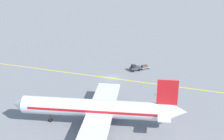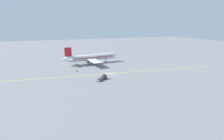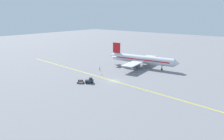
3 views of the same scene
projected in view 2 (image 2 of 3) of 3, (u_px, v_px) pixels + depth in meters
name	position (u px, v px, depth m)	size (l,w,h in m)	color
ground_plane	(110.00, 74.00, 85.36)	(400.00, 400.00, 0.00)	slate
apron_yellow_centreline	(110.00, 74.00, 85.36)	(0.40, 120.00, 0.01)	yellow
airplane_at_gate	(91.00, 57.00, 106.10)	(28.43, 35.53, 10.60)	silver
baggage_tug_dark	(104.00, 77.00, 76.68)	(3.07, 3.27, 2.11)	#333842
baggage_cart_trailing	(100.00, 79.00, 73.97)	(2.74, 2.90, 1.24)	gray
ground_crew_worker	(77.00, 70.00, 88.00)	(0.38, 0.50, 1.68)	#23232D
traffic_cone_near_nose	(106.00, 62.00, 109.68)	(0.32, 0.32, 0.55)	orange
traffic_cone_mid_apron	(90.00, 73.00, 85.45)	(0.32, 0.32, 0.55)	orange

